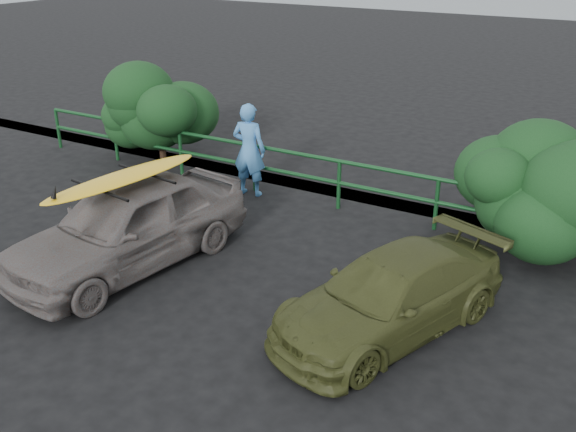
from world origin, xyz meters
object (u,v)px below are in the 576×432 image
at_px(olive_vehicle, 390,295).
at_px(surfboard, 123,178).
at_px(guardrail, 295,175).
at_px(man, 249,150).
at_px(sedan, 128,225).

bearing_deg(olive_vehicle, surfboard, -154.51).
bearing_deg(olive_vehicle, guardrail, 155.63).
distance_m(olive_vehicle, man, 5.57).
bearing_deg(man, guardrail, -174.39).
xyz_separation_m(sedan, olive_vehicle, (4.44, 0.36, -0.19)).
height_order(sedan, surfboard, surfboard).
height_order(guardrail, olive_vehicle, olive_vehicle).
relative_size(guardrail, olive_vehicle, 3.74).
bearing_deg(guardrail, olive_vehicle, -45.17).
bearing_deg(man, surfboard, 82.62).
height_order(sedan, olive_vehicle, sedan).
distance_m(guardrail, sedan, 4.01).
bearing_deg(man, olive_vehicle, 135.68).
distance_m(sedan, man, 3.67).
bearing_deg(sedan, olive_vehicle, 12.98).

